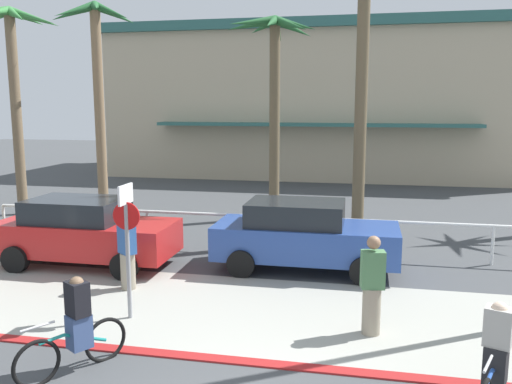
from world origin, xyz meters
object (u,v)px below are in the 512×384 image
Objects in this scene: palm_tree_3 at (274,65)px; stop_sign_bike_lane at (127,232)px; cyclist_teal_0 at (76,327)px; cyclist_blue_1 at (495,360)px; car_red_1 at (85,231)px; palm_tree_1 at (12,54)px; palm_tree_2 at (97,63)px; car_blue_2 at (304,235)px; pedestrian_0 at (127,255)px; pedestrian_1 at (372,289)px.

stop_sign_bike_lane is at bearing -96.67° from palm_tree_3.
cyclist_blue_1 is at bearing 1.52° from cyclist_teal_0.
stop_sign_bike_lane reaches higher than car_red_1.
palm_tree_2 reaches higher than palm_tree_1.
car_red_1 and car_blue_2 have the same top height.
stop_sign_bike_lane is at bearing -64.15° from pedestrian_0.
cyclist_teal_0 is (0.08, -2.02, -0.98)m from stop_sign_bike_lane.
pedestrian_0 is at bearing 102.85° from cyclist_teal_0.
stop_sign_bike_lane is 1.64× the size of cyclist_teal_0.
car_blue_2 is at bearing -22.91° from palm_tree_1.
pedestrian_0 is at bearing 153.53° from cyclist_blue_1.
stop_sign_bike_lane is 0.34× the size of palm_tree_2.
palm_tree_2 is 13.07m from cyclist_teal_0.
palm_tree_2 is 4.24× the size of pedestrian_1.
palm_tree_3 is at bearing 83.33° from stop_sign_bike_lane.
palm_tree_1 reaches higher than car_red_1.
car_blue_2 is (8.02, -5.28, -4.58)m from palm_tree_2.
palm_tree_2 reaches higher than palm_tree_3.
cyclist_blue_1 is 7.52m from pedestrian_0.
cyclist_teal_0 is at bearing -51.80° from palm_tree_1.
pedestrian_0 is 5.33m from pedestrian_1.
car_red_1 is 2.47× the size of pedestrian_1.
palm_tree_3 is 8.69m from car_red_1.
cyclist_blue_1 is (3.17, -5.55, -0.18)m from car_blue_2.
stop_sign_bike_lane is 4.53m from pedestrian_1.
stop_sign_bike_lane is 1.50× the size of pedestrian_0.
stop_sign_bike_lane is at bearing -49.32° from car_red_1.
car_red_1 is 7.51m from pedestrian_1.
car_red_1 is at bearing 117.76° from cyclist_teal_0.
palm_tree_1 is 4.14× the size of pedestrian_1.
palm_tree_2 is 1.72× the size of car_blue_2.
pedestrian_0 is (-3.57, -2.19, -0.08)m from car_blue_2.
stop_sign_bike_lane is 1.44× the size of pedestrian_1.
stop_sign_bike_lane is 0.35× the size of palm_tree_1.
cyclist_teal_0 is (5.26, -10.98, -4.75)m from palm_tree_2.
pedestrian_1 reaches higher than cyclist_blue_1.
palm_tree_2 reaches higher than car_red_1.
palm_tree_3 is at bearing 77.07° from pedestrian_0.
palm_tree_3 is 10.83m from pedestrian_1.
palm_tree_1 is 18.04m from cyclist_blue_1.
cyclist_blue_1 is at bearing -35.85° from palm_tree_1.
car_blue_2 reaches higher than cyclist_teal_0.
car_red_1 is (-3.65, -6.51, -4.44)m from palm_tree_3.
palm_tree_1 reaches higher than pedestrian_0.
stop_sign_bike_lane is 1.88m from pedestrian_0.
car_blue_2 is at bearing 119.71° from cyclist_blue_1.
cyclist_teal_0 is at bearing -153.22° from pedestrian_1.
palm_tree_1 is 4.33× the size of pedestrian_0.
car_red_1 is 1.00× the size of car_blue_2.
palm_tree_3 is at bearing 109.77° from pedestrian_1.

